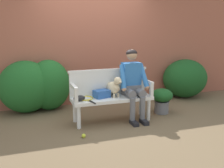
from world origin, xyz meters
TOP-DOWN VIEW (x-y plane):
  - ground_plane at (0.00, 0.00)m, footprint 40.00×40.00m
  - brick_garden_fence at (0.00, 1.47)m, footprint 8.00×0.30m
  - hedge_bush_mid_left at (-1.50, 1.07)m, footprint 1.09×0.85m
  - hedge_bush_far_left at (-1.03, 1.11)m, footprint 0.89×0.77m
  - hedge_bush_far_right at (2.30, 1.06)m, footprint 1.13×0.94m
  - garden_bench at (0.00, 0.00)m, footprint 1.50×0.47m
  - bench_backrest at (0.00, 0.21)m, footprint 1.54×0.06m
  - bench_armrest_left_end at (-0.71, -0.09)m, footprint 0.06×0.47m
  - bench_armrest_right_end at (0.71, -0.09)m, footprint 0.06×0.47m
  - person_seated at (0.41, -0.01)m, footprint 0.56×0.64m
  - dog_on_bench at (0.05, 0.01)m, footprint 0.27×0.39m
  - tennis_racket at (-0.49, 0.02)m, footprint 0.34×0.58m
  - baseball_glove at (-0.62, -0.03)m, footprint 0.26×0.23m
  - sports_bag at (-0.19, 0.04)m, footprint 0.33×0.27m
  - tennis_ball at (-0.69, -0.60)m, footprint 0.07×0.07m
  - potted_plant at (1.12, 0.11)m, footprint 0.44×0.44m

SIDE VIEW (x-z plane):
  - ground_plane at x=0.00m, z-range 0.00..0.00m
  - tennis_ball at x=-0.69m, z-range 0.00..0.07m
  - potted_plant at x=1.12m, z-range 0.05..0.56m
  - garden_bench at x=0.00m, z-range 0.17..0.63m
  - tennis_racket at x=-0.49m, z-range 0.46..0.49m
  - hedge_bush_far_right at x=2.30m, z-range 0.00..0.95m
  - baseball_glove at x=-0.62m, z-range 0.46..0.55m
  - sports_bag at x=-0.19m, z-range 0.46..0.60m
  - hedge_bush_far_left at x=-1.03m, z-range 0.00..1.07m
  - hedge_bush_mid_left at x=-1.50m, z-range 0.00..1.08m
  - dog_on_bench at x=0.05m, z-range 0.46..0.86m
  - bench_armrest_left_end at x=-0.71m, z-range 0.52..0.80m
  - bench_armrest_right_end at x=0.71m, z-range 0.52..0.80m
  - bench_backrest at x=0.00m, z-range 0.47..0.97m
  - person_seated at x=0.41m, z-range 0.07..1.40m
  - brick_garden_fence at x=0.00m, z-range 0.00..2.50m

